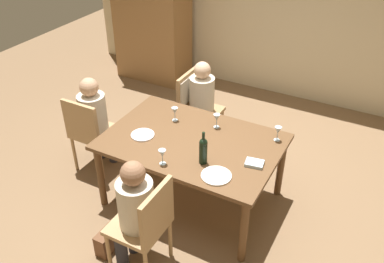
{
  "coord_description": "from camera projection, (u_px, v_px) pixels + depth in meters",
  "views": [
    {
      "loc": [
        1.56,
        -2.9,
        3.02
      ],
      "look_at": [
        0.0,
        0.0,
        0.84
      ],
      "focal_mm": 38.91,
      "sensor_mm": 36.0,
      "label": 1
    }
  ],
  "objects": [
    {
      "name": "rear_room_partition",
      "position": [
        287.0,
        3.0,
        5.7
      ],
      "size": [
        6.4,
        0.12,
        2.7
      ],
      "primitive_type": "cube",
      "color": "beige",
      "rests_on": "ground_plane"
    },
    {
      "name": "wine_glass_centre",
      "position": [
        278.0,
        131.0,
        3.94
      ],
      "size": [
        0.07,
        0.07,
        0.15
      ],
      "color": "silver",
      "rests_on": "dining_table"
    },
    {
      "name": "folded_napkin",
      "position": [
        254.0,
        163.0,
        3.67
      ],
      "size": [
        0.18,
        0.14,
        0.03
      ],
      "primitive_type": "cube",
      "rotation": [
        0.0,
        0.0,
        0.17
      ],
      "color": "#ADC6D6",
      "rests_on": "dining_table"
    },
    {
      "name": "wine_glass_far",
      "position": [
        175.0,
        111.0,
        4.24
      ],
      "size": [
        0.07,
        0.07,
        0.15
      ],
      "color": "silver",
      "rests_on": "dining_table"
    },
    {
      "name": "wine_glass_near_right",
      "position": [
        162.0,
        154.0,
        3.63
      ],
      "size": [
        0.07,
        0.07,
        0.15
      ],
      "color": "silver",
      "rests_on": "dining_table"
    },
    {
      "name": "person_woman_host",
      "position": [
        95.0,
        116.0,
        4.55
      ],
      "size": [
        0.3,
        0.34,
        1.12
      ],
      "color": "#33333D",
      "rests_on": "ground_plane"
    },
    {
      "name": "person_man_bearded",
      "position": [
        204.0,
        99.0,
        4.89
      ],
      "size": [
        0.34,
        0.29,
        1.1
      ],
      "rotation": [
        0.0,
        0.0,
        -1.57
      ],
      "color": "#33333D",
      "rests_on": "ground_plane"
    },
    {
      "name": "chair_far_left",
      "position": [
        193.0,
        100.0,
        4.97
      ],
      "size": [
        0.46,
        0.44,
        0.92
      ],
      "rotation": [
        0.0,
        0.0,
        -1.57
      ],
      "color": "tan",
      "rests_on": "ground_plane"
    },
    {
      "name": "chair_near",
      "position": [
        146.0,
        223.0,
        3.38
      ],
      "size": [
        0.44,
        0.44,
        0.92
      ],
      "rotation": [
        0.0,
        0.0,
        1.57
      ],
      "color": "tan",
      "rests_on": "ground_plane"
    },
    {
      "name": "armoire_cabinet",
      "position": [
        152.0,
        10.0,
        6.27
      ],
      "size": [
        1.18,
        0.62,
        2.18
      ],
      "color": "olive",
      "rests_on": "ground_plane"
    },
    {
      "name": "wine_glass_near_left",
      "position": [
        217.0,
        118.0,
        4.13
      ],
      "size": [
        0.07,
        0.07,
        0.15
      ],
      "color": "silver",
      "rests_on": "dining_table"
    },
    {
      "name": "dining_table",
      "position": [
        192.0,
        147.0,
        4.04
      ],
      "size": [
        1.68,
        1.14,
        0.74
      ],
      "color": "brown",
      "rests_on": "ground_plane"
    },
    {
      "name": "ground_plane",
      "position": [
        192.0,
        198.0,
        4.41
      ],
      "size": [
        10.0,
        10.0,
        0.0
      ],
      "primitive_type": "plane",
      "color": "#846647"
    },
    {
      "name": "dinner_plate_host",
      "position": [
        143.0,
        135.0,
        4.06
      ],
      "size": [
        0.23,
        0.23,
        0.01
      ],
      "primitive_type": "cylinder",
      "color": "white",
      "rests_on": "dining_table"
    },
    {
      "name": "wine_bottle_tall_green",
      "position": [
        203.0,
        150.0,
        3.63
      ],
      "size": [
        0.07,
        0.07,
        0.32
      ],
      "color": "black",
      "rests_on": "dining_table"
    },
    {
      "name": "person_man_guest",
      "position": [
        134.0,
        208.0,
        3.36
      ],
      "size": [
        0.34,
        0.3,
        1.11
      ],
      "rotation": [
        0.0,
        0.0,
        1.57
      ],
      "color": "#33333D",
      "rests_on": "ground_plane"
    },
    {
      "name": "dinner_plate_guest_left",
      "position": [
        216.0,
        176.0,
        3.54
      ],
      "size": [
        0.26,
        0.26,
        0.01
      ],
      "primitive_type": "cylinder",
      "color": "white",
      "rests_on": "dining_table"
    },
    {
      "name": "chair_left_end",
      "position": [
        90.0,
        130.0,
        4.53
      ],
      "size": [
        0.44,
        0.44,
        0.92
      ],
      "color": "tan",
      "rests_on": "ground_plane"
    },
    {
      "name": "handbag",
      "position": [
        109.0,
        239.0,
        3.79
      ],
      "size": [
        0.13,
        0.28,
        0.22
      ],
      "primitive_type": "cube",
      "rotation": [
        0.0,
        0.0,
        1.55
      ],
      "color": "brown",
      "rests_on": "ground_plane"
    }
  ]
}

